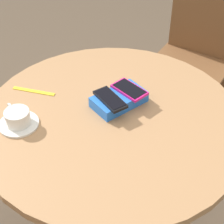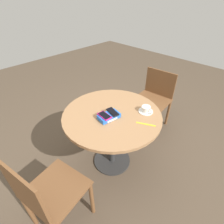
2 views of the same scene
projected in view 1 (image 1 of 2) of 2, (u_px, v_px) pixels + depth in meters
name	position (u px, v px, depth m)	size (l,w,h in m)	color
round_table	(112.00, 139.00, 1.45)	(0.97, 0.97, 0.71)	#2D2D2D
phone_box	(119.00, 99.00, 1.42)	(0.22, 0.15, 0.04)	blue
phone_magenta	(129.00, 90.00, 1.42)	(0.09, 0.14, 0.01)	#D11975
phone_black	(110.00, 99.00, 1.37)	(0.10, 0.15, 0.01)	black
saucer	(19.00, 124.00, 1.34)	(0.14, 0.14, 0.01)	silver
coffee_cup	(17.00, 117.00, 1.32)	(0.09, 0.12, 0.06)	silver
lanyard_strap	(34.00, 91.00, 1.49)	(0.18, 0.02, 0.00)	yellow
chair_near_window	(191.00, 62.00, 2.07)	(0.47, 0.47, 0.91)	brown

